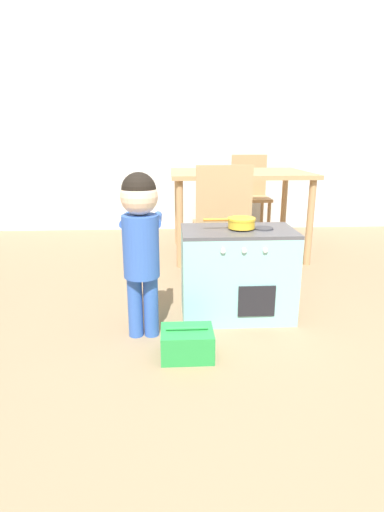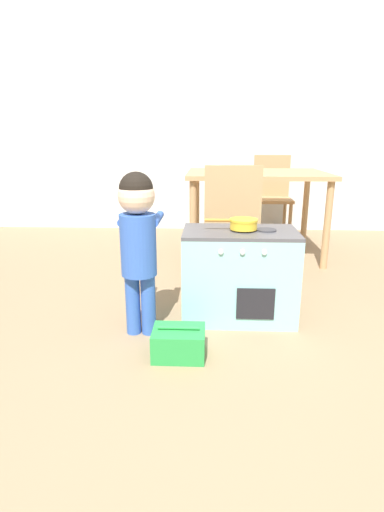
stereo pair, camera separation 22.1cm
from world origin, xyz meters
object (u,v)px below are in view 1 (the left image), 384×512
Objects in this scene: toy_pot at (241,222)px; dining_chair_far at (250,193)px; child_figure at (140,233)px; toy_basket at (187,343)px; play_kitchen at (237,273)px; cup_on_table at (202,169)px; dining_table at (239,182)px; dining_chair_near at (221,221)px.

dining_chair_far reaches higher than toy_pot.
toy_basket is at bearing -46.85° from child_figure.
child_figure is at bearing 133.15° from toy_basket.
cup_on_table reaches higher than play_kitchen.
dining_chair_near reaches higher than dining_table.
dining_table reaches higher than toy_pot.
dining_table is at bearing 64.03° from child_figure.
cup_on_table is (-0.35, -0.23, 0.13)m from dining_table.
toy_pot is 2.12m from dining_chair_far.
cup_on_table is at bearing 72.69° from child_figure.
cup_on_table is at bearing 101.20° from dining_chair_near.
toy_basket is at bearing -96.98° from cup_on_table.
child_figure is 0.97m from dining_chair_near.
toy_basket is 0.30× the size of dining_chair_far.
dining_chair_far is at bearing 77.26° from toy_pot.
cup_on_table is (-0.10, 0.52, 0.33)m from dining_chair_near.
play_kitchen is 2.55× the size of toy_basket.
dining_table is 14.56× the size of cup_on_table.
cup_on_table reaches higher than toy_pot.
cup_on_table is (0.42, 1.33, 0.22)m from child_figure.
toy_basket is 1.16m from dining_chair_near.
dining_chair_near reaches higher than play_kitchen.
dining_table reaches higher than play_kitchen.
play_kitchen is at bearing 76.95° from dining_chair_far.
dining_chair_near reaches higher than toy_pot.
dining_chair_far is at bearing 71.35° from dining_chair_near.
child_figure is at bearing 66.08° from dining_chair_far.
toy_pot is 0.60m from child_figure.
toy_basket is at bearing 72.59° from dining_chair_far.
child_figure is 10.66× the size of cup_on_table.
play_kitchen is at bearing 23.01° from child_figure.
play_kitchen is 0.60m from toy_basket.
dining_table is at bearing 33.78° from cup_on_table.
dining_table is 0.80m from dining_chair_far.
cup_on_table is at bearing 57.91° from dining_chair_far.
dining_chair_near reaches higher than cup_on_table.
play_kitchen is at bearing 55.95° from toy_basket.
child_figure reaches higher than play_kitchen.
child_figure reaches higher than toy_pot.
toy_basket is at bearing -106.65° from dining_table.
toy_pot is 0.60m from dining_chair_near.
dining_table is 1.39× the size of dining_chair_far.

